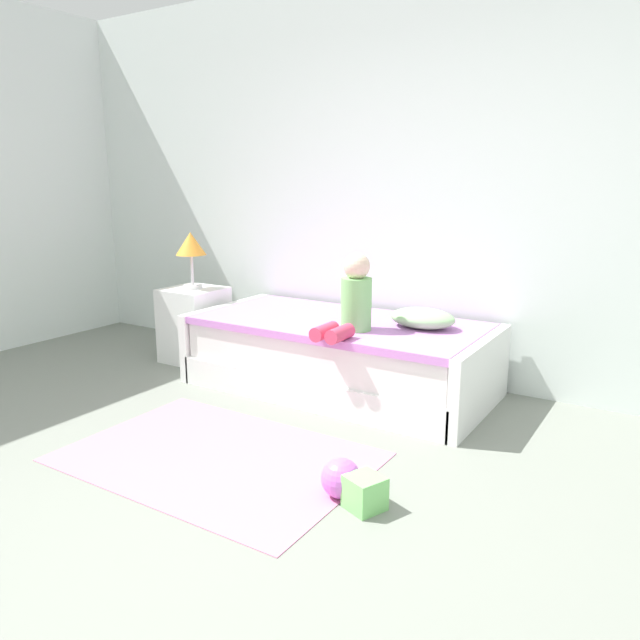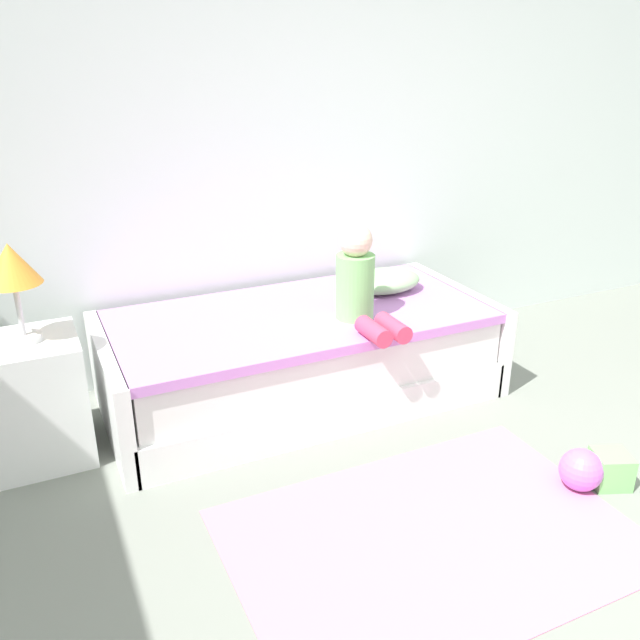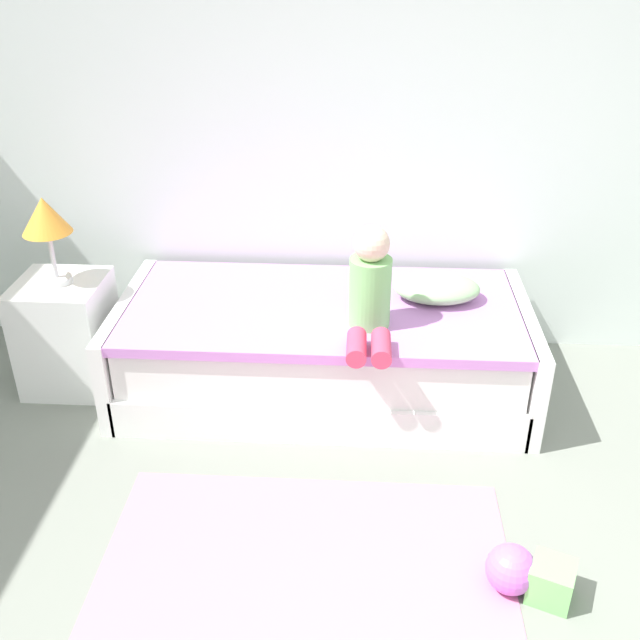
% 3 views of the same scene
% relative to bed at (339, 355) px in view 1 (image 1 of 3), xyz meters
% --- Properties ---
extents(ground_plane, '(9.20, 9.20, 0.00)m').
position_rel_bed_xyz_m(ground_plane, '(0.58, -2.00, -0.25)').
color(ground_plane, gray).
extents(wall_rear, '(7.20, 0.10, 2.90)m').
position_rel_bed_xyz_m(wall_rear, '(0.58, 0.60, 1.20)').
color(wall_rear, silver).
rests_on(wall_rear, ground).
extents(bed, '(2.11, 1.00, 0.50)m').
position_rel_bed_xyz_m(bed, '(0.00, 0.00, 0.00)').
color(bed, white).
rests_on(bed, ground).
extents(nightstand, '(0.44, 0.44, 0.60)m').
position_rel_bed_xyz_m(nightstand, '(-1.35, -0.02, 0.05)').
color(nightstand, white).
rests_on(nightstand, ground).
extents(table_lamp, '(0.24, 0.24, 0.45)m').
position_rel_bed_xyz_m(table_lamp, '(-1.35, -0.02, 0.69)').
color(table_lamp, silver).
rests_on(table_lamp, nightstand).
extents(child_figure, '(0.20, 0.51, 0.50)m').
position_rel_bed_xyz_m(child_figure, '(0.23, -0.23, 0.46)').
color(child_figure, '#7FC672').
rests_on(child_figure, bed).
extents(pillow, '(0.44, 0.30, 0.13)m').
position_rel_bed_xyz_m(pillow, '(0.58, 0.10, 0.32)').
color(pillow, '#99CC8C').
rests_on(pillow, bed).
extents(toy_ball, '(0.19, 0.19, 0.19)m').
position_rel_bed_xyz_m(toy_ball, '(0.78, -1.30, -0.15)').
color(toy_ball, '#CC66D8').
rests_on(toy_ball, ground).
extents(area_rug, '(1.60, 1.10, 0.01)m').
position_rel_bed_xyz_m(area_rug, '(0.00, -1.30, -0.24)').
color(area_rug, pink).
rests_on(area_rug, ground).
extents(toy_block, '(0.20, 0.20, 0.16)m').
position_rel_bed_xyz_m(toy_block, '(0.92, -1.34, -0.17)').
color(toy_block, '#7FD872').
rests_on(toy_block, ground).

